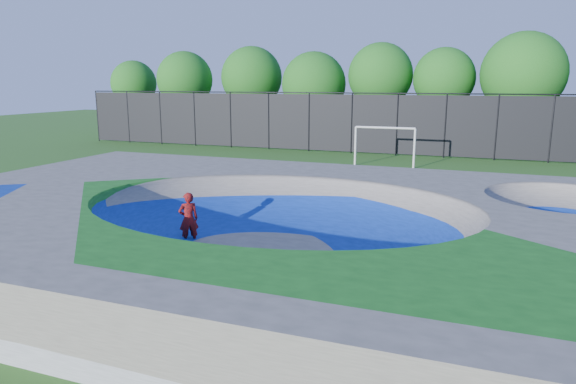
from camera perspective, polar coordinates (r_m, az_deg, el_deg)
name	(u,v)px	position (r m, az deg, el deg)	size (l,w,h in m)	color
ground	(278,253)	(14.48, -1.14, -6.84)	(120.00, 120.00, 0.00)	#295C19
skate_deck	(278,228)	(14.26, -1.15, -3.99)	(22.00, 14.00, 1.50)	gray
skater	(189,219)	(15.26, -10.99, -2.96)	(0.58, 0.38, 1.59)	red
skateboard	(190,244)	(15.48, -10.88, -5.71)	(0.78, 0.22, 0.05)	black
soccer_goal	(385,139)	(29.40, 10.68, 5.80)	(3.43, 0.12, 2.27)	silver
fence	(397,123)	(34.21, 12.03, 7.48)	(48.09, 0.09, 4.04)	black
treeline	(407,79)	(39.10, 13.05, 12.15)	(51.58, 7.34, 7.96)	#403120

